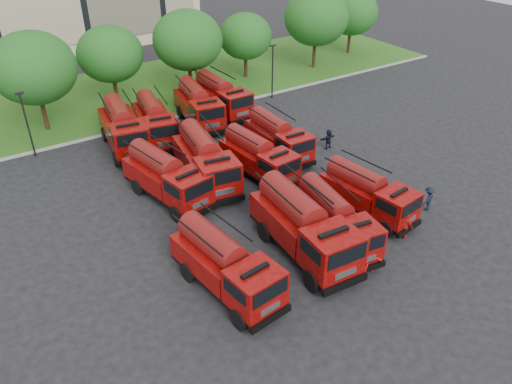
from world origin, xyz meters
TOP-DOWN VIEW (x-y plane):
  - ground at (0.00, 0.00)m, footprint 140.00×140.00m
  - lawn at (0.00, 26.00)m, footprint 70.00×16.00m
  - curb at (0.00, 17.90)m, footprint 70.00×0.30m
  - tree_2 at (-8.00, 21.50)m, footprint 6.72×6.72m
  - tree_3 at (-1.00, 24.00)m, footprint 5.88×5.88m
  - tree_4 at (6.00, 22.50)m, footprint 6.55×6.55m
  - tree_5 at (13.00, 23.50)m, footprint 5.46×5.46m
  - tree_6 at (21.00, 22.00)m, footprint 6.89×6.89m
  - tree_7 at (28.00, 24.00)m, footprint 6.05×6.05m
  - lamp_post_0 at (-10.00, 17.20)m, footprint 0.60×0.25m
  - lamp_post_1 at (12.00, 17.20)m, footprint 0.60×0.25m
  - fire_truck_0 at (-5.24, -3.33)m, footprint 3.19×7.21m
  - fire_truck_1 at (-0.16, -3.12)m, footprint 3.35×8.01m
  - fire_truck_2 at (1.92, -3.31)m, footprint 3.41×7.04m
  - fire_truck_3 at (5.62, -2.21)m, footprint 3.01×6.68m
  - fire_truck_4 at (-4.04, 6.20)m, footprint 3.67×7.46m
  - fire_truck_5 at (-0.94, 6.67)m, footprint 3.82×7.89m
  - fire_truck_6 at (2.55, 5.42)m, footprint 2.90×6.83m
  - fire_truck_7 at (5.53, 7.23)m, footprint 2.58×6.64m
  - fire_truck_8 at (-3.72, 14.83)m, footprint 3.65×7.75m
  - fire_truck_9 at (-1.09, 14.79)m, footprint 3.73×7.46m
  - fire_truck_10 at (3.31, 15.74)m, footprint 3.64×7.51m
  - fire_truck_11 at (5.96, 16.51)m, footprint 2.73×7.20m
  - firefighter_0 at (1.14, -6.66)m, footprint 0.54×0.40m
  - firefighter_1 at (2.31, -6.49)m, footprint 0.95×0.60m
  - firefighter_2 at (5.65, -5.34)m, footprint 0.82×1.12m
  - firefighter_3 at (9.12, -4.11)m, footprint 1.18×0.80m
  - firefighter_4 at (-5.42, 0.77)m, footprint 0.86×0.91m
  - firefighter_5 at (9.48, 5.97)m, footprint 1.50×0.68m

SIDE VIEW (x-z plane):
  - ground at x=0.00m, z-range 0.00..0.00m
  - firefighter_0 at x=1.14m, z-range -0.74..0.74m
  - firefighter_1 at x=2.31m, z-range -0.92..0.92m
  - firefighter_2 at x=5.65m, z-range -0.85..0.85m
  - firefighter_3 at x=9.12m, z-range -0.83..0.83m
  - firefighter_4 at x=-5.42m, z-range -0.78..0.78m
  - firefighter_5 at x=9.48m, z-range -0.80..0.80m
  - lawn at x=0.00m, z-range 0.00..0.12m
  - curb at x=0.00m, z-range 0.00..0.14m
  - fire_truck_3 at x=5.62m, z-range 0.01..2.95m
  - fire_truck_7 at x=5.53m, z-range 0.01..3.00m
  - fire_truck_6 at x=2.55m, z-range 0.01..3.04m
  - fire_truck_2 at x=1.92m, z-range 0.01..3.08m
  - fire_truck_0 at x=-5.24m, z-range 0.01..3.19m
  - fire_truck_9 at x=-1.09m, z-range 0.01..3.26m
  - fire_truck_4 at x=-4.04m, z-range 0.01..3.26m
  - fire_truck_11 at x=5.96m, z-range 0.01..3.27m
  - fire_truck_10 at x=3.31m, z-range 0.01..3.29m
  - fire_truck_8 at x=-3.72m, z-range 0.01..3.40m
  - fire_truck_5 at x=-0.94m, z-range 0.01..3.45m
  - fire_truck_1 at x=-0.16m, z-range 0.01..3.57m
  - lamp_post_0 at x=-10.00m, z-range 0.34..5.45m
  - lamp_post_1 at x=12.00m, z-range 0.34..5.45m
  - tree_5 at x=13.00m, z-range 1.01..7.69m
  - tree_3 at x=-1.00m, z-range 1.09..8.28m
  - tree_7 at x=28.00m, z-range 1.12..8.52m
  - tree_4 at x=6.00m, z-range 1.21..9.23m
  - tree_2 at x=-8.00m, z-range 1.25..9.46m
  - tree_6 at x=21.00m, z-range 1.28..9.70m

